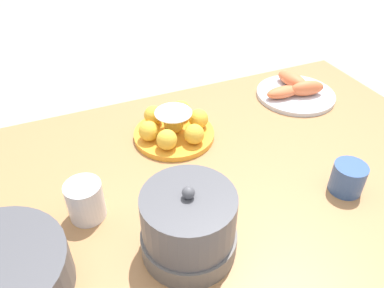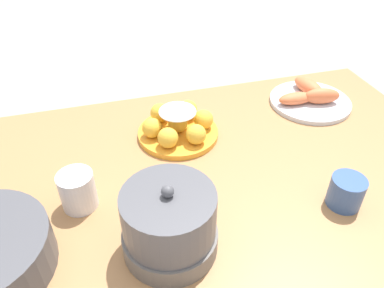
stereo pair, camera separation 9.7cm
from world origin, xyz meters
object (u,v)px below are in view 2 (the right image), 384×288
at_px(warming_pot, 169,224).
at_px(seafood_platter, 310,98).
at_px(dining_table, 207,205).
at_px(cake_plate, 178,126).
at_px(cup_far, 346,192).
at_px(cup_near, 78,192).

bearing_deg(warming_pot, seafood_platter, -142.73).
bearing_deg(warming_pot, dining_table, -128.41).
distance_m(seafood_platter, warming_pot, 0.70).
bearing_deg(cake_plate, cup_far, 129.95).
distance_m(dining_table, warming_pot, 0.27).
distance_m(cup_near, cup_far, 0.60).
relative_size(cake_plate, cup_far, 2.94).
bearing_deg(cup_near, seafood_platter, -160.48).
xyz_separation_m(dining_table, cup_far, (-0.27, 0.16, 0.13)).
height_order(cake_plate, seafood_platter, cake_plate).
height_order(dining_table, cake_plate, cake_plate).
bearing_deg(cup_far, seafood_platter, -109.87).
distance_m(cake_plate, cup_far, 0.47).
bearing_deg(warming_pot, cup_far, -178.57).
bearing_deg(cup_far, cup_near, -15.09).
bearing_deg(seafood_platter, cake_plate, 7.21).
bearing_deg(dining_table, cake_plate, -82.48).
bearing_deg(seafood_platter, dining_table, 31.04).
xyz_separation_m(cake_plate, warming_pot, (0.11, 0.37, 0.04)).
bearing_deg(warming_pot, cake_plate, -106.46).
height_order(cup_far, warming_pot, warming_pot).
height_order(dining_table, warming_pot, warming_pot).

